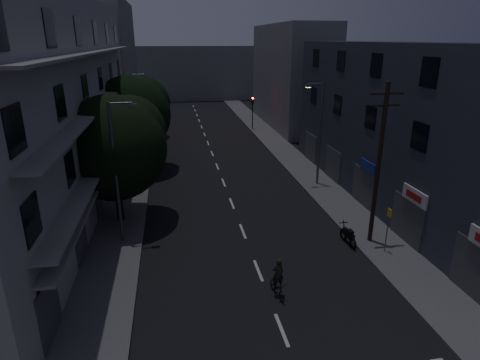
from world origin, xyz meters
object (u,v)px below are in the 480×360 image
object	(u,v)px
cyclist	(278,283)
bus_stop_sign	(388,222)
utility_pole	(379,162)
motorcycle	(348,236)

from	to	relation	value
cyclist	bus_stop_sign	bearing A→B (deg)	12.59
utility_pole	motorcycle	distance (m)	4.58
bus_stop_sign	motorcycle	distance (m)	2.51
utility_pole	bus_stop_sign	bearing A→B (deg)	-81.35
utility_pole	bus_stop_sign	distance (m)	3.27
bus_stop_sign	cyclist	bearing A→B (deg)	-158.24
motorcycle	utility_pole	bearing A→B (deg)	-6.73
bus_stop_sign	motorcycle	world-z (taller)	bus_stop_sign
cyclist	utility_pole	bearing A→B (deg)	22.37
utility_pole	motorcycle	size ratio (longest dim) A/B	4.76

